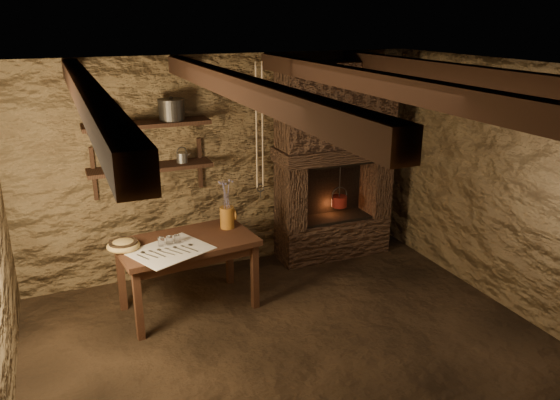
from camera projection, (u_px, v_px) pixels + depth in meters
name	position (u px, v px, depth m)	size (l,w,h in m)	color
floor	(300.00, 355.00, 4.71)	(4.50, 4.50, 0.00)	black
back_wall	(226.00, 165.00, 6.07)	(4.50, 0.04, 2.40)	#4F3B25
front_wall	(481.00, 368.00, 2.58)	(4.50, 0.04, 2.40)	#4F3B25
right_wall	(517.00, 192.00, 5.15)	(0.04, 4.00, 2.40)	#4F3B25
ceiling	(304.00, 71.00, 3.93)	(4.50, 4.00, 0.04)	black
beam_far_left	(87.00, 95.00, 3.41)	(0.14, 3.95, 0.16)	black
beam_mid_left	(238.00, 87.00, 3.78)	(0.14, 3.95, 0.16)	black
beam_mid_right	(363.00, 80.00, 4.15)	(0.14, 3.95, 0.16)	black
beam_far_right	(467.00, 75.00, 4.52)	(0.14, 3.95, 0.16)	black
shelf_lower	(151.00, 168.00, 5.58)	(1.25, 0.30, 0.04)	black
shelf_upper	(147.00, 124.00, 5.44)	(1.25, 0.30, 0.04)	black
hearth	(335.00, 156.00, 6.32)	(1.43, 0.51, 2.30)	#322019
work_table	(188.00, 272.00, 5.34)	(1.36, 0.88, 0.74)	#361D12
linen_cloth	(170.00, 250.00, 4.99)	(0.67, 0.54, 0.01)	silver
pewter_cutlery_row	(171.00, 250.00, 4.96)	(0.56, 0.22, 0.01)	gray
drinking_glasses	(169.00, 240.00, 5.09)	(0.22, 0.06, 0.09)	silver
stoneware_jug	(227.00, 207.00, 5.46)	(0.18, 0.18, 0.51)	#90571B
wooden_bowl	(123.00, 246.00, 5.01)	(0.30, 0.30, 0.11)	#A38446
iron_stockpot	(172.00, 111.00, 5.49)	(0.26, 0.26, 0.19)	#292724
tin_pan	(108.00, 111.00, 5.35)	(0.23, 0.23, 0.03)	gray
small_kettle	(182.00, 158.00, 5.68)	(0.15, 0.12, 0.16)	gray
rusty_tin	(128.00, 164.00, 5.48)	(0.09, 0.09, 0.09)	#5A1B12
red_pot	(339.00, 200.00, 6.46)	(0.21, 0.21, 0.54)	maroon
hanging_ropes	(259.00, 126.00, 5.06)	(0.08, 0.08, 1.20)	#CBB28F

